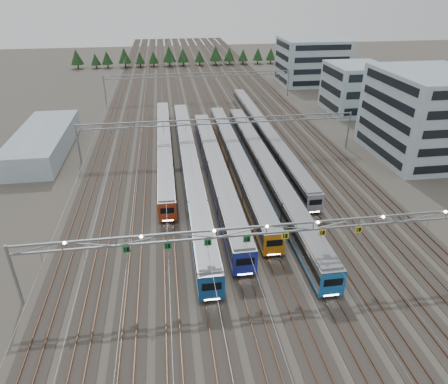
{
  "coord_description": "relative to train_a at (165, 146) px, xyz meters",
  "views": [
    {
      "loc": [
        -10.35,
        -37.02,
        32.47
      ],
      "look_at": [
        -2.41,
        16.79,
        3.5
      ],
      "focal_mm": 32.0,
      "sensor_mm": 36.0,
      "label": 1
    }
  ],
  "objects": [
    {
      "name": "train_a",
      "position": [
        0.0,
        0.0,
        0.0
      ],
      "size": [
        2.78,
        54.69,
        3.62
      ],
      "color": "black",
      "rests_on": "ground"
    },
    {
      "name": "depot_bldg_north",
      "position": [
        52.24,
        59.15,
        5.42
      ],
      "size": [
        22.0,
        18.0,
        14.96
      ],
      "primitive_type": "cube",
      "color": "#95A9B2",
      "rests_on": "ground"
    },
    {
      "name": "track_bed",
      "position": [
        11.25,
        58.59,
        -0.57
      ],
      "size": [
        54.0,
        260.0,
        5.42
      ],
      "color": "#2D2823",
      "rests_on": "ground"
    },
    {
      "name": "depot_bldg_south",
      "position": [
        52.22,
        -7.54,
        6.48
      ],
      "size": [
        18.0,
        22.0,
        17.08
      ],
      "primitive_type": "cube",
      "color": "#95A9B2",
      "rests_on": "ground"
    },
    {
      "name": "gantry_near",
      "position": [
        11.2,
        -41.53,
        5.03
      ],
      "size": [
        56.36,
        0.61,
        8.08
      ],
      "color": "gray",
      "rests_on": "ground"
    },
    {
      "name": "train_e",
      "position": [
        18.0,
        -14.39,
        0.17
      ],
      "size": [
        3.03,
        63.57,
        3.96
      ],
      "color": "black",
      "rests_on": "ground"
    },
    {
      "name": "west_shed",
      "position": [
        -25.35,
        5.64,
        0.25
      ],
      "size": [
        10.0,
        30.0,
        4.63
      ],
      "primitive_type": "cube",
      "color": "#95A9B2",
      "rests_on": "ground"
    },
    {
      "name": "gantry_far",
      "position": [
        11.25,
        43.59,
        4.33
      ],
      "size": [
        56.36,
        0.36,
        8.0
      ],
      "color": "gray",
      "rests_on": "ground"
    },
    {
      "name": "depot_bldg_mid",
      "position": [
        52.13,
        24.29,
        4.32
      ],
      "size": [
        14.0,
        16.0,
        12.76
      ],
      "primitive_type": "cube",
      "color": "#95A9B2",
      "rests_on": "ground"
    },
    {
      "name": "gantry_mid",
      "position": [
        11.25,
        -1.41,
        4.33
      ],
      "size": [
        56.36,
        0.36,
        8.0
      ],
      "color": "gray",
      "rests_on": "ground"
    },
    {
      "name": "ground",
      "position": [
        11.25,
        -41.41,
        -2.06
      ],
      "size": [
        400.0,
        400.0,
        0.0
      ],
      "primitive_type": "plane",
      "color": "#47423A",
      "rests_on": "ground"
    },
    {
      "name": "treeline",
      "position": [
        7.2,
        98.1,
        2.17
      ],
      "size": [
        87.5,
        5.6,
        7.02
      ],
      "color": "#332114",
      "rests_on": "ground"
    },
    {
      "name": "train_f",
      "position": [
        22.5,
        5.38,
        -0.01
      ],
      "size": [
        2.76,
        67.0,
        3.59
      ],
      "color": "black",
      "rests_on": "ground"
    },
    {
      "name": "train_d",
      "position": [
        13.5,
        -8.93,
        0.09
      ],
      "size": [
        2.92,
        57.7,
        3.8
      ],
      "color": "black",
      "rests_on": "ground"
    },
    {
      "name": "train_c",
      "position": [
        9.0,
        -13.63,
        0.19
      ],
      "size": [
        3.06,
        55.05,
        4.0
      ],
      "color": "black",
      "rests_on": "ground"
    },
    {
      "name": "train_b",
      "position": [
        4.5,
        -10.58,
        0.14
      ],
      "size": [
        2.99,
        68.56,
        3.9
      ],
      "color": "black",
      "rests_on": "ground"
    }
  ]
}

